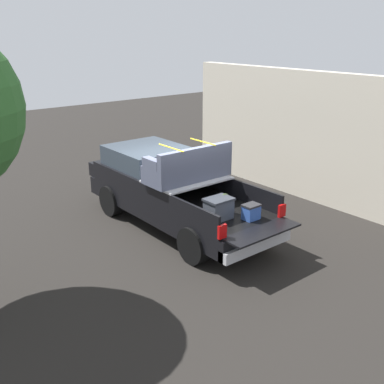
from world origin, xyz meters
TOP-DOWN VIEW (x-y plane):
  - ground_plane at (0.00, 0.00)m, footprint 40.00×40.00m
  - pickup_truck at (0.36, 0.00)m, footprint 6.05×2.09m
  - building_facade at (-0.86, -4.34)m, footprint 9.58×0.36m

SIDE VIEW (x-z plane):
  - ground_plane at x=0.00m, z-range 0.00..0.00m
  - pickup_truck at x=0.36m, z-range -0.15..2.07m
  - building_facade at x=-0.86m, z-range 0.00..3.68m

